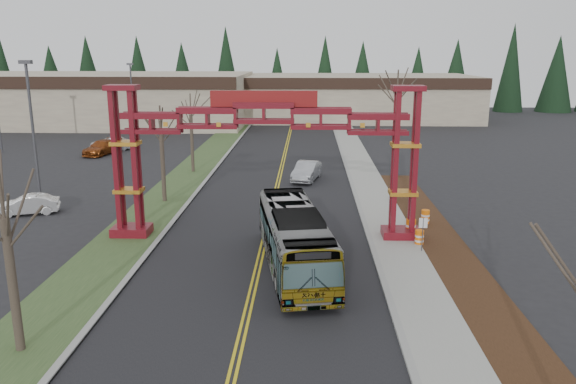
{
  "coord_description": "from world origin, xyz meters",
  "views": [
    {
      "loc": [
        2.5,
        -13.6,
        10.69
      ],
      "look_at": [
        1.55,
        12.75,
        4.09
      ],
      "focal_mm": 35.0,
      "sensor_mm": 36.0,
      "label": 1
    }
  ],
  "objects_px": {
    "bare_tree_median_near": "(4,219)",
    "light_pole_near": "(32,119)",
    "transit_bus": "(295,239)",
    "street_sign": "(423,228)",
    "parked_car_mid_a": "(102,147)",
    "light_pole_far": "(132,93)",
    "retail_building_east": "(354,97)",
    "gateway_arch": "(264,137)",
    "retail_building_west": "(96,99)",
    "barrel_north": "(425,217)",
    "barrel_south": "(419,238)",
    "silver_sedan": "(307,171)",
    "bare_tree_median_far": "(191,116)",
    "barrel_mid": "(411,228)",
    "bare_tree_right_far": "(397,98)",
    "bare_tree_median_mid": "(161,134)",
    "parked_car_far_a": "(111,144)",
    "parked_car_near_b": "(28,205)"
  },
  "relations": [
    {
      "from": "bare_tree_median_near",
      "to": "light_pole_near",
      "type": "height_order",
      "value": "light_pole_near"
    },
    {
      "from": "transit_bus",
      "to": "street_sign",
      "type": "height_order",
      "value": "transit_bus"
    },
    {
      "from": "parked_car_mid_a",
      "to": "street_sign",
      "type": "xyz_separation_m",
      "value": [
        28.29,
        -29.44,
        0.69
      ]
    },
    {
      "from": "light_pole_far",
      "to": "parked_car_mid_a",
      "type": "bearing_deg",
      "value": -85.2
    },
    {
      "from": "retail_building_east",
      "to": "parked_car_mid_a",
      "type": "relative_size",
      "value": 7.28
    },
    {
      "from": "gateway_arch",
      "to": "street_sign",
      "type": "height_order",
      "value": "gateway_arch"
    },
    {
      "from": "retail_building_west",
      "to": "retail_building_east",
      "type": "relative_size",
      "value": 1.21
    },
    {
      "from": "barrel_north",
      "to": "barrel_south",
      "type": "bearing_deg",
      "value": -105.8
    },
    {
      "from": "parked_car_mid_a",
      "to": "barrel_north",
      "type": "xyz_separation_m",
      "value": [
        29.53,
        -24.17,
        -0.27
      ]
    },
    {
      "from": "transit_bus",
      "to": "silver_sedan",
      "type": "height_order",
      "value": "transit_bus"
    },
    {
      "from": "transit_bus",
      "to": "barrel_north",
      "type": "distance_m",
      "value": 11.19
    },
    {
      "from": "parked_car_mid_a",
      "to": "bare_tree_median_far",
      "type": "bearing_deg",
      "value": -22.97
    },
    {
      "from": "bare_tree_median_near",
      "to": "light_pole_near",
      "type": "bearing_deg",
      "value": 113.8
    },
    {
      "from": "street_sign",
      "to": "bare_tree_median_near",
      "type": "bearing_deg",
      "value": -146.93
    },
    {
      "from": "barrel_mid",
      "to": "light_pole_near",
      "type": "bearing_deg",
      "value": 161.47
    },
    {
      "from": "gateway_arch",
      "to": "light_pole_far",
      "type": "distance_m",
      "value": 47.55
    },
    {
      "from": "retail_building_east",
      "to": "bare_tree_median_far",
      "type": "bearing_deg",
      "value": -112.41
    },
    {
      "from": "barrel_south",
      "to": "barrel_mid",
      "type": "distance_m",
      "value": 1.57
    },
    {
      "from": "barrel_south",
      "to": "retail_building_west",
      "type": "bearing_deg",
      "value": 125.13
    },
    {
      "from": "retail_building_east",
      "to": "bare_tree_right_far",
      "type": "distance_m",
      "value": 45.42
    },
    {
      "from": "bare_tree_median_far",
      "to": "barrel_south",
      "type": "distance_m",
      "value": 26.21
    },
    {
      "from": "bare_tree_median_near",
      "to": "barrel_north",
      "type": "relative_size",
      "value": 7.44
    },
    {
      "from": "gateway_arch",
      "to": "bare_tree_median_mid",
      "type": "xyz_separation_m",
      "value": [
        -8.0,
        7.86,
        -1.02
      ]
    },
    {
      "from": "bare_tree_median_near",
      "to": "bare_tree_median_far",
      "type": "xyz_separation_m",
      "value": [
        0.0,
        31.67,
        0.09
      ]
    },
    {
      "from": "parked_car_far_a",
      "to": "bare_tree_median_far",
      "type": "xyz_separation_m",
      "value": [
        11.52,
        -11.23,
        4.43
      ]
    },
    {
      "from": "gateway_arch",
      "to": "barrel_south",
      "type": "xyz_separation_m",
      "value": [
        8.83,
        -1.24,
        -5.51
      ]
    },
    {
      "from": "parked_car_mid_a",
      "to": "street_sign",
      "type": "height_order",
      "value": "street_sign"
    },
    {
      "from": "bare_tree_median_far",
      "to": "light_pole_near",
      "type": "bearing_deg",
      "value": -137.65
    },
    {
      "from": "parked_car_near_b",
      "to": "bare_tree_right_far",
      "type": "height_order",
      "value": "bare_tree_right_far"
    },
    {
      "from": "bare_tree_median_near",
      "to": "barrel_south",
      "type": "distance_m",
      "value": 21.25
    },
    {
      "from": "retail_building_west",
      "to": "parked_car_near_b",
      "type": "xyz_separation_m",
      "value": [
        13.6,
        -49.7,
        -3.1
      ]
    },
    {
      "from": "parked_car_mid_a",
      "to": "transit_bus",
      "type": "bearing_deg",
      "value": -42.12
    },
    {
      "from": "light_pole_near",
      "to": "barrel_north",
      "type": "distance_m",
      "value": 29.16
    },
    {
      "from": "silver_sedan",
      "to": "street_sign",
      "type": "relative_size",
      "value": 2.41
    },
    {
      "from": "barrel_south",
      "to": "barrel_north",
      "type": "relative_size",
      "value": 0.96
    },
    {
      "from": "transit_bus",
      "to": "barrel_mid",
      "type": "relative_size",
      "value": 10.08
    },
    {
      "from": "retail_building_west",
      "to": "light_pole_far",
      "type": "xyz_separation_m",
      "value": [
        9.12,
        -11.24,
        1.6
      ]
    },
    {
      "from": "silver_sedan",
      "to": "bare_tree_right_far",
      "type": "distance_m",
      "value": 9.86
    },
    {
      "from": "parked_car_mid_a",
      "to": "bare_tree_median_far",
      "type": "xyz_separation_m",
      "value": [
        11.55,
        -8.67,
        4.4
      ]
    },
    {
      "from": "barrel_south",
      "to": "bare_tree_median_near",
      "type": "bearing_deg",
      "value": -144.23
    },
    {
      "from": "bare_tree_median_far",
      "to": "bare_tree_right_far",
      "type": "bearing_deg",
      "value": -5.2
    },
    {
      "from": "retail_building_east",
      "to": "barrel_south",
      "type": "distance_m",
      "value": 63.28
    },
    {
      "from": "parked_car_near_b",
      "to": "parked_car_mid_a",
      "type": "relative_size",
      "value": 0.77
    },
    {
      "from": "parked_car_far_a",
      "to": "barrel_mid",
      "type": "relative_size",
      "value": 3.99
    },
    {
      "from": "barrel_south",
      "to": "light_pole_far",
      "type": "bearing_deg",
      "value": 124.05
    },
    {
      "from": "silver_sedan",
      "to": "retail_building_west",
      "type": "bearing_deg",
      "value": 142.75
    },
    {
      "from": "silver_sedan",
      "to": "street_sign",
      "type": "xyz_separation_m",
      "value": [
        6.34,
        -17.78,
        0.65
      ]
    },
    {
      "from": "gateway_arch",
      "to": "bare_tree_median_near",
      "type": "distance_m",
      "value": 15.61
    },
    {
      "from": "bare_tree_median_mid",
      "to": "bare_tree_median_far",
      "type": "distance_m",
      "value": 10.43
    },
    {
      "from": "silver_sedan",
      "to": "barrel_south",
      "type": "relative_size",
      "value": 5.19
    }
  ]
}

